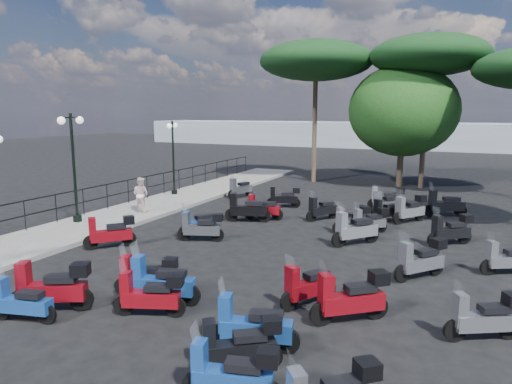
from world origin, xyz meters
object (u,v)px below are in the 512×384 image
at_px(scooter_4, 247,209).
at_px(scooter_19, 252,327).
at_px(scooter_7, 160,283).
at_px(scooter_21, 369,221).
at_px(scooter_17, 386,199).
at_px(scooter_22, 451,230).
at_px(scooter_30, 21,303).
at_px(scooter_20, 421,260).
at_px(scooter_16, 385,204).
at_px(scooter_28, 410,210).
at_px(scooter_13, 232,375).
at_px(scooter_12, 239,347).
at_px(pine_2, 316,61).
at_px(lamp_post_1, 74,161).
at_px(scooter_27, 508,258).
at_px(scooter_3, 263,209).
at_px(scooter_1, 52,288).
at_px(scooter_15, 355,230).
at_px(scooter_6, 150,295).
at_px(scooter_29, 444,205).
at_px(scooter_2, 110,233).
at_px(lamp_post_2, 173,153).
at_px(scooter_5, 240,189).
at_px(scooter_14, 308,287).
at_px(pedestrian_far, 141,194).
at_px(scooter_11, 284,198).
at_px(scooter_8, 197,224).
at_px(scooter_32, 352,220).
at_px(scooter_31, 147,277).
at_px(scooter_25, 484,318).
at_px(scooter_9, 201,228).
at_px(scooter_23, 386,212).
at_px(scooter_26, 351,298).
at_px(broadleaf_tree, 403,111).
at_px(scooter_10, 322,210).

height_order(scooter_4, scooter_19, scooter_4).
relative_size(scooter_7, scooter_21, 1.46).
bearing_deg(scooter_7, scooter_17, -28.74).
bearing_deg(scooter_22, scooter_30, 100.32).
bearing_deg(scooter_20, scooter_19, 104.18).
bearing_deg(scooter_16, scooter_28, 170.87).
xyz_separation_m(scooter_13, scooter_28, (1.03, 13.06, 0.06)).
distance_m(scooter_12, pine_2, 22.71).
distance_m(lamp_post_1, scooter_28, 13.17).
bearing_deg(scooter_17, scooter_22, -165.97).
bearing_deg(scooter_4, scooter_13, -173.38).
relative_size(scooter_4, scooter_27, 1.31).
xyz_separation_m(scooter_21, scooter_22, (2.71, -0.31, 0.05)).
height_order(scooter_3, scooter_28, scooter_28).
distance_m(scooter_1, scooter_15, 9.23).
height_order(scooter_6, scooter_28, scooter_28).
xyz_separation_m(scooter_19, scooter_21, (0.31, 9.17, -0.02)).
bearing_deg(scooter_29, scooter_21, 123.92).
bearing_deg(scooter_2, lamp_post_2, -25.16).
height_order(scooter_12, pine_2, pine_2).
height_order(scooter_5, scooter_14, scooter_5).
bearing_deg(scooter_17, scooter_27, -165.05).
distance_m(lamp_post_2, pedestrian_far, 4.47).
xyz_separation_m(lamp_post_2, scooter_6, (7.66, -11.82, -1.80)).
relative_size(scooter_5, scooter_16, 1.11).
height_order(scooter_11, scooter_21, scooter_11).
bearing_deg(scooter_4, scooter_3, -50.77).
xyz_separation_m(scooter_2, scooter_8, (1.75, 2.44, -0.07)).
xyz_separation_m(scooter_13, scooter_20, (2.04, 6.72, 0.04)).
height_order(scooter_7, scooter_20, scooter_7).
relative_size(scooter_20, pine_2, 0.16).
bearing_deg(scooter_21, scooter_15, 130.53).
relative_size(lamp_post_2, scooter_3, 2.31).
xyz_separation_m(scooter_3, scooter_32, (3.75, -0.40, 0.00)).
bearing_deg(scooter_1, scooter_8, -23.77).
height_order(lamp_post_1, scooter_31, lamp_post_1).
bearing_deg(scooter_6, scooter_15, -41.67).
bearing_deg(scooter_22, scooter_27, 172.38).
bearing_deg(scooter_5, scooter_13, 137.29).
bearing_deg(scooter_25, scooter_9, 37.64).
xyz_separation_m(scooter_11, pine_2, (-1.23, 8.17, 6.87)).
relative_size(scooter_23, scooter_27, 0.93).
distance_m(scooter_8, scooter_15, 5.45).
bearing_deg(lamp_post_2, scooter_2, -83.73).
height_order(scooter_26, scooter_32, scooter_26).
bearing_deg(scooter_22, scooter_28, -10.20).
xyz_separation_m(scooter_1, scooter_31, (1.37, 1.56, -0.07)).
distance_m(scooter_8, broadleaf_tree, 15.61).
distance_m(scooter_10, scooter_19, 10.62).
bearing_deg(scooter_3, scooter_29, -72.06).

